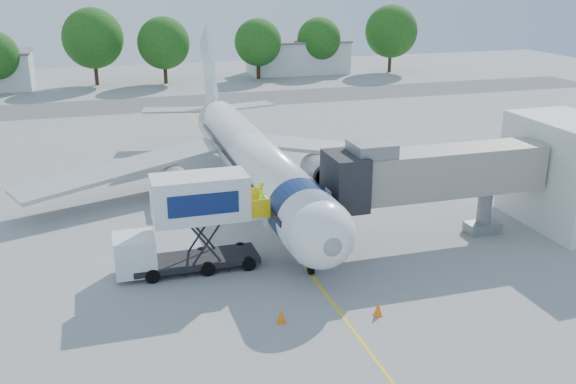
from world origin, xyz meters
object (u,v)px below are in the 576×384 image
object	(u,v)px
aircraft	(252,158)
jet_bridge	(424,174)
catering_hiloader	(189,224)
ground_tug	(431,356)

from	to	relation	value
aircraft	jet_bridge	distance (m)	13.77
catering_hiloader	ground_tug	distance (m)	15.20
aircraft	catering_hiloader	world-z (taller)	aircraft
aircraft	jet_bridge	bearing A→B (deg)	-54.30
jet_bridge	ground_tug	size ratio (longest dim) A/B	3.36
catering_hiloader	jet_bridge	bearing A→B (deg)	0.01
aircraft	catering_hiloader	distance (m)	12.77
aircraft	ground_tug	world-z (taller)	aircraft
aircraft	catering_hiloader	bearing A→B (deg)	-119.39
jet_bridge	catering_hiloader	world-z (taller)	jet_bridge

